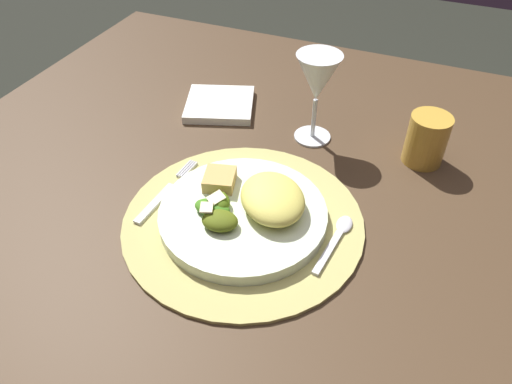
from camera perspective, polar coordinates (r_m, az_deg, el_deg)
dining_table at (r=0.87m, az=6.17°, el=-6.44°), size 1.37×1.07×0.71m
placemat at (r=0.73m, az=-1.51°, el=-3.40°), size 0.36×0.36×0.01m
dinner_plate at (r=0.72m, az=-1.53°, el=-2.68°), size 0.25×0.25×0.02m
pasta_serving at (r=0.71m, az=1.96°, el=-0.74°), size 0.14×0.15×0.04m
salad_greens at (r=0.70m, az=-4.55°, el=-2.29°), size 0.08×0.08×0.03m
bread_piece at (r=0.75m, az=-4.29°, el=1.49°), size 0.06×0.06×0.02m
fork at (r=0.78m, az=-10.71°, el=-0.17°), size 0.02×0.16×0.00m
spoon at (r=0.71m, az=9.61°, el=-4.97°), size 0.03×0.13×0.01m
napkin at (r=0.99m, az=-4.28°, el=10.22°), size 0.16×0.16×0.02m
wine_glass at (r=0.85m, az=7.21°, el=12.84°), size 0.08×0.08×0.16m
amber_tumbler at (r=0.87m, az=19.37°, el=5.84°), size 0.07×0.07×0.09m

